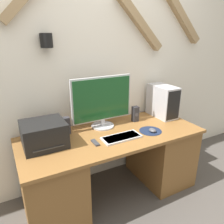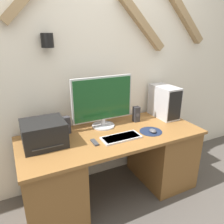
% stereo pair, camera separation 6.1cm
% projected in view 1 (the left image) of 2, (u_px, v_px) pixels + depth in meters
% --- Properties ---
extents(ground_plane, '(12.00, 12.00, 0.00)m').
position_uv_depth(ground_plane, '(131.00, 216.00, 2.07)').
color(ground_plane, '#4C4742').
extents(wall_back, '(6.40, 0.16, 2.70)m').
position_uv_depth(wall_back, '(94.00, 61.00, 2.26)').
color(wall_back, silver).
rests_on(wall_back, ground_plane).
extents(desk, '(1.78, 0.74, 0.71)m').
position_uv_depth(desk, '(113.00, 164.00, 2.25)').
color(desk, brown).
rests_on(desk, ground_plane).
extents(monitor, '(0.65, 0.24, 0.53)m').
position_uv_depth(monitor, '(102.00, 101.00, 2.21)').
color(monitor, '#B7B7BC').
rests_on(monitor, desk).
extents(keyboard, '(0.37, 0.16, 0.02)m').
position_uv_depth(keyboard, '(121.00, 137.00, 2.05)').
color(keyboard, silver).
rests_on(keyboard, desk).
extents(mousepad, '(0.22, 0.22, 0.00)m').
position_uv_depth(mousepad, '(150.00, 131.00, 2.20)').
color(mousepad, '#19233D').
rests_on(mousepad, desk).
extents(mouse, '(0.06, 0.08, 0.03)m').
position_uv_depth(mouse, '(152.00, 130.00, 2.16)').
color(mouse, '#4C4C51').
rests_on(mouse, mousepad).
extents(computer_tower, '(0.20, 0.37, 0.36)m').
position_uv_depth(computer_tower, '(163.00, 101.00, 2.53)').
color(computer_tower, '#B2B2B7').
rests_on(computer_tower, desk).
extents(printer, '(0.36, 0.34, 0.22)m').
position_uv_depth(printer, '(44.00, 134.00, 1.89)').
color(printer, black).
rests_on(printer, desk).
extents(speaker_left, '(0.07, 0.06, 0.17)m').
position_uv_depth(speaker_left, '(66.00, 126.00, 2.12)').
color(speaker_left, '#2D2D33').
rests_on(speaker_left, desk).
extents(speaker_right, '(0.07, 0.06, 0.17)m').
position_uv_depth(speaker_right, '(135.00, 114.00, 2.41)').
color(speaker_right, '#2D2D33').
rests_on(speaker_right, desk).
extents(remote_control, '(0.04, 0.12, 0.02)m').
position_uv_depth(remote_control, '(95.00, 143.00, 1.95)').
color(remote_control, '#38383D').
rests_on(remote_control, desk).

